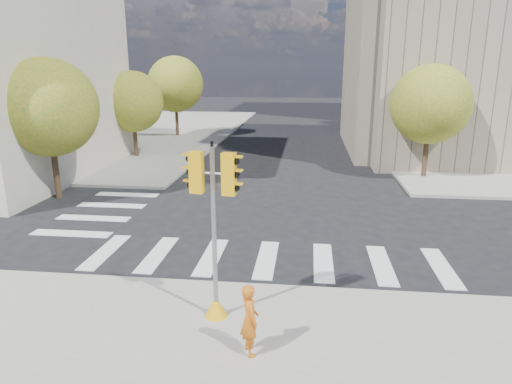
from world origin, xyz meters
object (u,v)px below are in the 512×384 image
at_px(lamp_near, 423,91).
at_px(traffic_signal, 214,247).
at_px(photographer, 250,319).
at_px(lamp_far, 387,83).

bearing_deg(lamp_near, traffic_signal, -114.34).
bearing_deg(photographer, lamp_near, -45.61).
relative_size(lamp_far, photographer, 5.21).
height_order(lamp_near, lamp_far, same).
distance_m(lamp_near, traffic_signal, 21.91).
bearing_deg(lamp_far, traffic_signal, -104.85).
height_order(lamp_near, traffic_signal, lamp_near).
bearing_deg(lamp_far, lamp_near, -90.00).
height_order(lamp_near, photographer, lamp_near).
bearing_deg(traffic_signal, lamp_near, 73.82).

